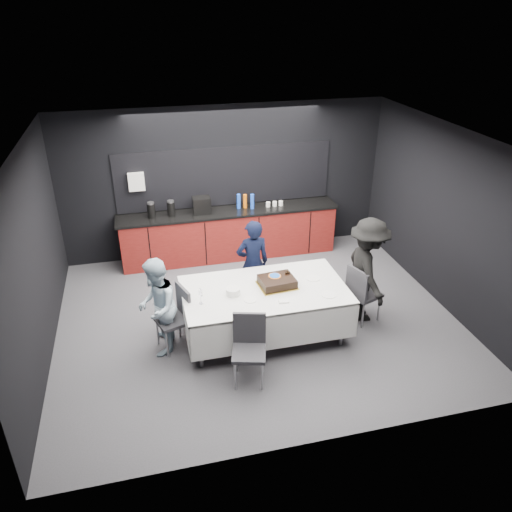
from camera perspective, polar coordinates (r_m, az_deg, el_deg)
The scene contains 18 objects.
ground at distance 7.81m, azimuth 0.18°, elevation -7.18°, with size 6.00×6.00×0.00m, color #48484D.
room_shell at distance 6.92m, azimuth 0.20°, elevation 5.57°, with size 6.04×5.04×2.82m.
kitchenette at distance 9.43m, azimuth -3.18°, elevation 3.02°, with size 4.10×0.64×2.05m.
party_table at distance 7.13m, azimuth 0.96°, elevation -4.72°, with size 2.32×1.32×0.78m.
cake_assembly at distance 7.10m, azimuth 2.43°, elevation -2.95°, with size 0.56×0.47×0.17m.
plate_stack at distance 6.91m, azimuth -2.64°, elevation -4.07°, with size 0.20×0.20×0.10m, color white.
loose_plate_near at distance 6.81m, azimuth -0.67°, elevation -5.02°, with size 0.18×0.18×0.01m, color white.
loose_plate_right_a at distance 7.36m, azimuth 6.54°, elevation -2.53°, with size 0.21×0.21×0.01m, color white.
loose_plate_right_b at distance 6.99m, azimuth 8.31°, elevation -4.38°, with size 0.21×0.21×0.01m, color white.
loose_plate_far at distance 7.31m, azimuth 1.10°, elevation -2.53°, with size 0.18×0.18×0.01m, color white.
fork_pile at distance 6.77m, azimuth 3.19°, elevation -5.18°, with size 0.14×0.09×0.02m, color white.
champagne_flute at distance 6.69m, azimuth -6.36°, elevation -4.29°, with size 0.06×0.06×0.22m.
chair_left at distance 7.06m, azimuth -9.01°, elevation -6.49°, with size 0.53×0.53×0.92m.
chair_right at distance 7.65m, azimuth 11.92°, elevation -3.88°, with size 0.54×0.54×0.92m.
chair_near at distance 6.42m, azimuth -0.79°, elevation -9.97°, with size 0.52×0.52×0.92m.
person_center at distance 7.82m, azimuth -0.38°, elevation -0.87°, with size 0.53×0.35×1.46m, color black.
person_left at distance 6.93m, azimuth -11.25°, elevation -5.74°, with size 0.69×0.53×1.41m, color #ABC5D7.
person_right at distance 7.63m, azimuth 12.56°, elevation -1.59°, with size 1.06×0.61×1.64m, color black.
Camera 1 is at (-1.56, -6.23, 4.45)m, focal length 35.00 mm.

